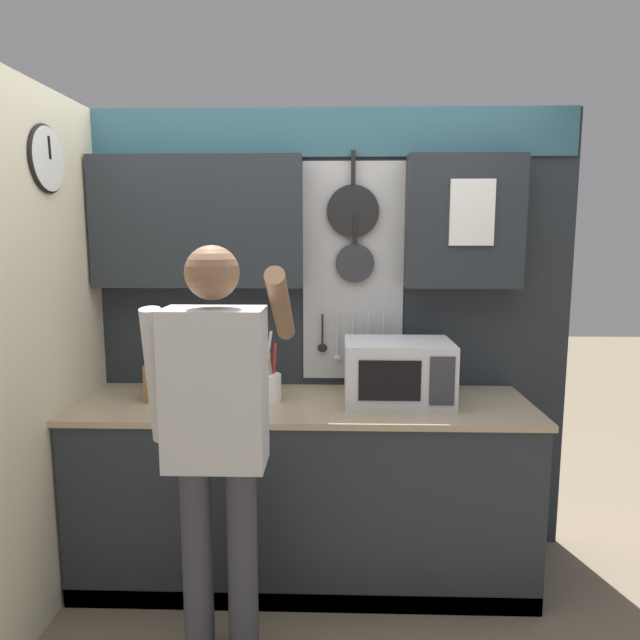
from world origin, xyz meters
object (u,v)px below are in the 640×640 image
microwave (398,371)px  person (217,421)px  utensil_crock (268,384)px  knife_block (160,381)px

microwave → person: 0.96m
utensil_crock → knife_block: bearing=-179.9°
microwave → utensil_crock: 0.63m
person → knife_block: bearing=124.2°
utensil_crock → microwave: bearing=-0.1°
microwave → person: person is taller
utensil_crock → person: bearing=-102.1°
microwave → knife_block: microwave is taller
person → microwave: bearing=38.3°
knife_block → utensil_crock: bearing=0.1°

